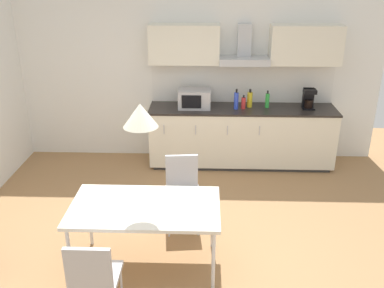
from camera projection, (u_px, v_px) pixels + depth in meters
name	position (u px, v px, depth m)	size (l,w,h in m)	color
ground_plane	(171.00, 257.00, 4.64)	(7.60, 8.12, 0.02)	#9E754C
wall_back	(183.00, 71.00, 6.63)	(6.08, 0.10, 2.77)	white
kitchen_counter	(241.00, 136.00, 6.62)	(2.81, 0.67, 0.92)	#333333
backsplash_tile	(242.00, 84.00, 6.62)	(2.79, 0.02, 0.57)	silver
upper_wall_cabinets	(245.00, 45.00, 6.23)	(2.79, 0.40, 0.57)	silver
microwave	(194.00, 98.00, 6.41)	(0.48, 0.35, 0.28)	#ADADB2
coffee_maker	(309.00, 99.00, 6.38)	(0.18, 0.19, 0.30)	black
bottle_green	(267.00, 100.00, 6.42)	(0.06, 0.06, 0.26)	green
bottle_blue	(236.00, 101.00, 6.34)	(0.07, 0.07, 0.31)	blue
bottle_red	(243.00, 103.00, 6.37)	(0.07, 0.07, 0.21)	red
bottle_yellow	(250.00, 99.00, 6.44)	(0.08, 0.08, 0.28)	yellow
dining_table	(145.00, 210.00, 4.22)	(1.48, 0.84, 0.73)	silver
chair_far_right	(182.00, 185.00, 5.00)	(0.44, 0.44, 0.87)	#B2B2B7
chair_near_left	(93.00, 275.00, 3.55)	(0.40, 0.40, 0.87)	#B2B2B7
pendant_lamp	(140.00, 115.00, 3.84)	(0.32, 0.32, 0.22)	silver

